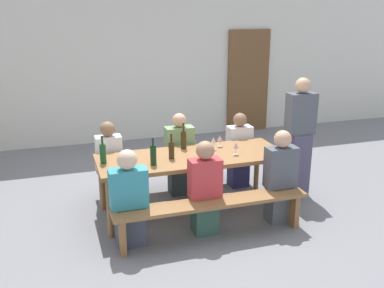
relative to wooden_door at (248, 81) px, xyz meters
The scene contains 21 objects.
ground_plane 4.22m from the wooden_door, 124.49° to the right, with size 24.00×24.00×0.00m, color slate.
back_wall 2.38m from the wooden_door, behind, with size 14.00×0.20×3.20m, color silver.
wooden_door is the anchor object (origin of this frame).
tasting_table 4.11m from the wooden_door, 124.49° to the right, with size 2.35×0.89×0.75m.
bench_near 4.77m from the wooden_door, 119.38° to the right, with size 2.25×0.30×0.45m.
bench_far 3.57m from the wooden_door, 131.39° to the right, with size 2.25×0.30×0.45m.
wine_bottle_0 4.76m from the wooden_door, 135.69° to the right, with size 0.07×0.07×0.34m.
wine_bottle_1 4.56m from the wooden_door, 128.72° to the right, with size 0.07×0.07×0.33m.
wine_bottle_2 3.86m from the wooden_door, 127.26° to the right, with size 0.08×0.08×0.34m.
wine_bottle_3 4.28m from the wooden_door, 127.26° to the right, with size 0.07×0.07×0.31m.
wine_glass_0 3.65m from the wooden_door, 120.58° to the right, with size 0.07×0.07×0.16m.
wine_glass_1 3.95m from the wooden_door, 116.97° to the right, with size 0.07×0.07×0.16m.
wine_glass_2 3.80m from the wooden_door, 121.48° to the right, with size 0.07×0.07×0.17m.
wine_glass_3 3.84m from the wooden_door, 108.71° to the right, with size 0.07×0.07×0.15m.
seated_guest_near_0 5.14m from the wooden_door, 129.13° to the right, with size 0.41×0.24×1.10m.
seated_guest_near_1 4.64m from the wooden_door, 120.69° to the right, with size 0.36×0.24×1.11m.
seated_guest_near_2 4.23m from the wooden_door, 109.35° to the right, with size 0.37×0.24×1.15m.
seated_guest_far_0 4.32m from the wooden_door, 139.67° to the right, with size 0.34×0.24×1.12m.
seated_guest_far_1 3.65m from the wooden_door, 129.71° to the right, with size 0.39×0.24×1.16m.
seated_guest_far_2 3.16m from the wooden_door, 116.92° to the right, with size 0.35×0.24×1.10m.
standing_host 3.40m from the wooden_door, 102.96° to the right, with size 0.38×0.24×1.64m.
Camera 1 is at (-1.59, -4.95, 2.51)m, focal length 41.12 mm.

